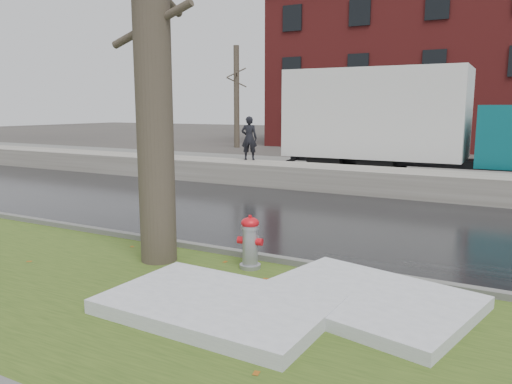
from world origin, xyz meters
The scene contains 15 objects.
ground centered at (0.00, 0.00, 0.00)m, with size 120.00×120.00×0.00m, color #47423D.
verge centered at (0.00, -1.25, 0.02)m, with size 60.00×4.50×0.04m, color #304717.
road centered at (0.00, 4.50, 0.01)m, with size 60.00×7.00×0.03m, color black.
parking_lot centered at (0.00, 13.00, 0.01)m, with size 60.00×9.00×0.03m, color slate.
curb centered at (0.00, 1.00, 0.07)m, with size 60.00×0.15×0.14m, color slate.
snowbank centered at (0.00, 8.70, 0.38)m, with size 60.00×1.60×0.75m, color #A5A197.
brick_building centered at (2.00, 30.00, 5.00)m, with size 26.00×12.00×10.00m, color maroon.
bg_tree_left centered at (-12.00, 22.00, 3.33)m, with size 1.40×1.62×6.50m.
bg_tree_center centered at (-6.00, 26.00, 3.33)m, with size 1.40×1.62×6.50m.
fire_hydrant centered at (1.00, 0.52, 0.50)m, with size 0.43×0.38×0.87m.
tree centered at (-0.55, 0.15, 3.79)m, with size 1.55×1.84×7.45m.
box_truck centered at (1.20, 11.66, 2.08)m, with size 11.79×2.93×3.93m.
worker centered at (-3.88, 9.20, 1.52)m, with size 0.56×0.37×1.54m, color black.
snow_patch_near centered at (3.07, -0.10, 0.12)m, with size 2.60×2.00×0.16m, color silver.
snow_patch_side centered at (1.49, -1.20, 0.13)m, with size 2.80×1.80×0.18m, color silver.
Camera 1 is at (4.77, -6.22, 2.59)m, focal length 35.00 mm.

